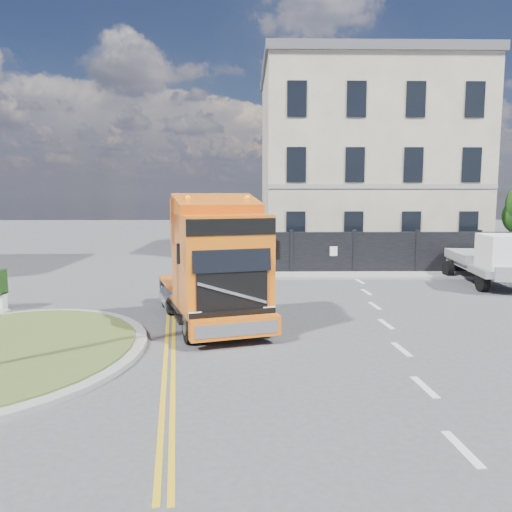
{
  "coord_description": "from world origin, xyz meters",
  "views": [
    {
      "loc": [
        -1.12,
        -14.56,
        3.77
      ],
      "look_at": [
        -0.82,
        1.38,
        1.8
      ],
      "focal_mm": 35.0,
      "sensor_mm": 36.0,
      "label": 1
    }
  ],
  "objects": [
    {
      "name": "ground",
      "position": [
        0.0,
        0.0,
        0.0
      ],
      "size": [
        120.0,
        120.0,
        0.0
      ],
      "primitive_type": "plane",
      "color": "#424244",
      "rests_on": "ground"
    },
    {
      "name": "hoarding_fence",
      "position": [
        6.55,
        9.0,
        1.0
      ],
      "size": [
        18.8,
        0.25,
        2.0
      ],
      "color": "black",
      "rests_on": "ground"
    },
    {
      "name": "georgian_building",
      "position": [
        6.0,
        16.5,
        5.77
      ],
      "size": [
        12.3,
        10.3,
        12.8
      ],
      "color": "beige",
      "rests_on": "ground"
    },
    {
      "name": "pavement_far",
      "position": [
        6.0,
        8.1,
        0.06
      ],
      "size": [
        20.0,
        1.6,
        0.12
      ],
      "primitive_type": "cube",
      "color": "gray",
      "rests_on": "ground"
    },
    {
      "name": "truck",
      "position": [
        -2.0,
        -0.61,
        1.64
      ],
      "size": [
        3.95,
        6.51,
        3.66
      ],
      "rotation": [
        0.0,
        0.0,
        0.29
      ],
      "color": "black",
      "rests_on": "ground"
    },
    {
      "name": "flatbed_pickup",
      "position": [
        9.13,
        5.06,
        1.2
      ],
      "size": [
        2.73,
        5.56,
        2.22
      ],
      "rotation": [
        0.0,
        0.0,
        -0.12
      ],
      "color": "gray",
      "rests_on": "ground"
    }
  ]
}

